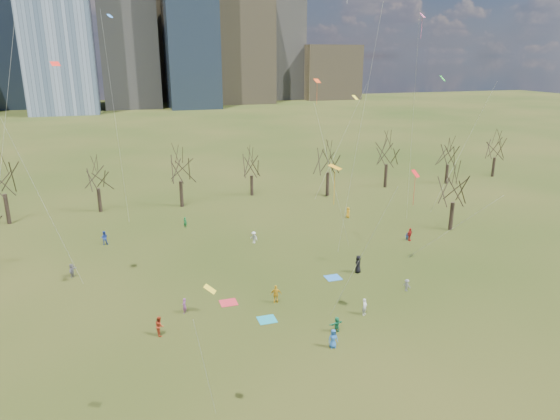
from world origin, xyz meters
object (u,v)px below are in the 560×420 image
object	(u,v)px
blanket_teal	(267,320)
person_0	(333,339)
blanket_navy	(333,278)
blanket_crimson	(229,303)
person_1	(365,307)
person_2	(160,326)
person_4	(276,294)

from	to	relation	value
blanket_teal	person_0	xyz separation A→B (m)	(3.80, -5.83, 0.78)
blanket_navy	blanket_crimson	world-z (taller)	same
blanket_navy	person_1	distance (m)	8.11
blanket_teal	person_2	bearing A→B (deg)	177.89
person_0	person_4	xyz separation A→B (m)	(-2.08, 8.63, 0.11)
blanket_crimson	person_2	size ratio (longest dim) A/B	0.93
blanket_teal	person_4	xyz separation A→B (m)	(1.72, 2.79, 0.89)
person_2	person_4	xyz separation A→B (m)	(10.95, 2.45, 0.05)
blanket_navy	blanket_crimson	distance (m)	11.86
blanket_navy	person_2	bearing A→B (deg)	-162.13
blanket_crimson	person_0	distance (m)	11.88
blanket_navy	person_1	size ratio (longest dim) A/B	1.01
person_1	blanket_teal	bearing A→B (deg)	130.81
blanket_teal	person_1	world-z (taller)	person_1
person_2	person_0	bearing A→B (deg)	-123.57
person_1	person_4	distance (m)	8.32
blanket_navy	person_0	bearing A→B (deg)	-113.70
blanket_teal	blanket_navy	xyz separation A→B (m)	(9.11, 6.26, 0.00)
person_0	person_4	world-z (taller)	person_4
person_0	person_1	distance (m)	6.30
blanket_teal	person_1	size ratio (longest dim) A/B	1.01
person_2	person_4	bearing A→B (deg)	-85.61
blanket_crimson	person_2	xyz separation A→B (m)	(-6.66, -3.82, 0.84)
blanket_teal	blanket_crimson	world-z (taller)	same
blanket_teal	person_4	distance (m)	3.40
blanket_navy	person_2	world-z (taller)	person_2
blanket_navy	person_0	xyz separation A→B (m)	(-5.31, -12.09, 0.78)
blanket_crimson	person_1	distance (m)	12.73
person_0	person_4	distance (m)	8.87
person_0	blanket_teal	bearing A→B (deg)	129.09
blanket_crimson	person_0	size ratio (longest dim) A/B	1.00
person_0	person_1	world-z (taller)	person_0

